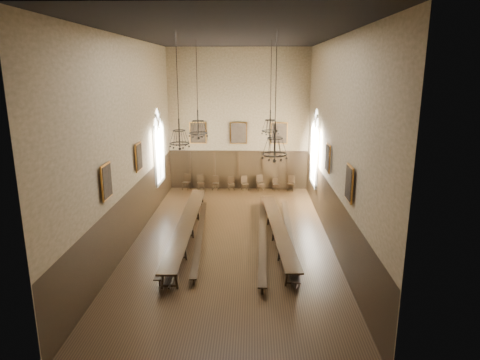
{
  "coord_description": "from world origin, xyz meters",
  "views": [
    {
      "loc": [
        0.92,
        -18.34,
        7.62
      ],
      "look_at": [
        0.32,
        1.5,
        2.5
      ],
      "focal_mm": 32.0,
      "sensor_mm": 36.0,
      "label": 1
    }
  ],
  "objects_px": {
    "chair_1": "(201,185)",
    "chandelier_front_right": "(275,147)",
    "bench_left_inner": "(200,235)",
    "chair_5": "(260,186)",
    "chandelier_back_right": "(270,125)",
    "chair_2": "(216,186)",
    "table_right": "(278,233)",
    "chair_7": "(291,186)",
    "chandelier_back_left": "(198,128)",
    "chandelier_front_left": "(179,136)",
    "table_left": "(187,230)",
    "chair_3": "(231,186)",
    "bench_right_inner": "(263,234)",
    "chair_4": "(245,186)",
    "chair_6": "(276,187)",
    "bench_right_outer": "(289,235)",
    "chair_0": "(186,185)",
    "bench_left_outer": "(178,233)"
  },
  "relations": [
    {
      "from": "table_left",
      "to": "chair_3",
      "type": "bearing_deg",
      "value": 78.89
    },
    {
      "from": "chair_0",
      "to": "chandelier_back_left",
      "type": "xyz_separation_m",
      "value": [
        1.63,
        -6.01,
        4.57
      ]
    },
    {
      "from": "table_right",
      "to": "bench_right_inner",
      "type": "height_order",
      "value": "table_right"
    },
    {
      "from": "table_right",
      "to": "chair_4",
      "type": "xyz_separation_m",
      "value": [
        -1.68,
        8.47,
        -0.08
      ]
    },
    {
      "from": "table_right",
      "to": "chair_7",
      "type": "height_order",
      "value": "chair_7"
    },
    {
      "from": "bench_right_outer",
      "to": "chandelier_back_left",
      "type": "relative_size",
      "value": 2.12
    },
    {
      "from": "chair_0",
      "to": "chair_4",
      "type": "distance_m",
      "value": 3.84
    },
    {
      "from": "chandelier_back_right",
      "to": "chandelier_front_left",
      "type": "distance_m",
      "value": 6.25
    },
    {
      "from": "chair_3",
      "to": "bench_right_outer",
      "type": "bearing_deg",
      "value": -81.53
    },
    {
      "from": "bench_right_outer",
      "to": "chandelier_front_right",
      "type": "height_order",
      "value": "chandelier_front_right"
    },
    {
      "from": "bench_right_outer",
      "to": "chair_1",
      "type": "distance_m",
      "value": 9.94
    },
    {
      "from": "chair_2",
      "to": "chair_3",
      "type": "xyz_separation_m",
      "value": [
        1.03,
        0.01,
        -0.01
      ]
    },
    {
      "from": "chandelier_back_left",
      "to": "chandelier_front_left",
      "type": "bearing_deg",
      "value": -91.45
    },
    {
      "from": "chair_4",
      "to": "chair_3",
      "type": "bearing_deg",
      "value": 154.9
    },
    {
      "from": "chair_3",
      "to": "chair_7",
      "type": "distance_m",
      "value": 3.88
    },
    {
      "from": "bench_left_inner",
      "to": "chair_5",
      "type": "xyz_separation_m",
      "value": [
        2.9,
        8.57,
        0.04
      ]
    },
    {
      "from": "chair_1",
      "to": "chandelier_front_right",
      "type": "relative_size",
      "value": 0.21
    },
    {
      "from": "bench_right_inner",
      "to": "chandelier_front_right",
      "type": "bearing_deg",
      "value": -83.12
    },
    {
      "from": "chair_4",
      "to": "chair_2",
      "type": "bearing_deg",
      "value": 158.5
    },
    {
      "from": "bench_right_inner",
      "to": "chair_4",
      "type": "distance_m",
      "value": 8.45
    },
    {
      "from": "bench_left_inner",
      "to": "chair_7",
      "type": "bearing_deg",
      "value": 60.2
    },
    {
      "from": "bench_right_inner",
      "to": "chandelier_front_right",
      "type": "distance_m",
      "value": 5.29
    },
    {
      "from": "bench_right_inner",
      "to": "chandelier_back_right",
      "type": "xyz_separation_m",
      "value": [
        0.37,
        2.8,
        4.66
      ]
    },
    {
      "from": "bench_right_inner",
      "to": "chair_6",
      "type": "distance_m",
      "value": 8.47
    },
    {
      "from": "chair_3",
      "to": "chandelier_front_right",
      "type": "distance_m",
      "value": 12.29
    },
    {
      "from": "table_left",
      "to": "chandelier_back_right",
      "type": "relative_size",
      "value": 2.38
    },
    {
      "from": "bench_right_outer",
      "to": "chair_6",
      "type": "xyz_separation_m",
      "value": [
        -0.17,
        8.47,
        -0.02
      ]
    },
    {
      "from": "table_left",
      "to": "chair_3",
      "type": "xyz_separation_m",
      "value": [
        1.64,
        8.34,
        -0.15
      ]
    },
    {
      "from": "bench_right_inner",
      "to": "chair_4",
      "type": "height_order",
      "value": "chair_4"
    },
    {
      "from": "table_left",
      "to": "bench_left_outer",
      "type": "height_order",
      "value": "table_left"
    },
    {
      "from": "chair_2",
      "to": "chandelier_front_left",
      "type": "relative_size",
      "value": 0.21
    },
    {
      "from": "chandelier_back_left",
      "to": "chandelier_front_left",
      "type": "height_order",
      "value": "same"
    },
    {
      "from": "bench_right_inner",
      "to": "chandelier_front_left",
      "type": "xyz_separation_m",
      "value": [
        -3.31,
        -2.26,
        4.88
      ]
    },
    {
      "from": "chair_4",
      "to": "chandelier_front_left",
      "type": "relative_size",
      "value": 0.22
    },
    {
      "from": "chair_2",
      "to": "chandelier_back_right",
      "type": "height_order",
      "value": "chandelier_back_right"
    },
    {
      "from": "bench_left_inner",
      "to": "chair_4",
      "type": "height_order",
      "value": "chair_4"
    },
    {
      "from": "chair_7",
      "to": "table_left",
      "type": "bearing_deg",
      "value": -110.07
    },
    {
      "from": "table_left",
      "to": "chandelier_back_right",
      "type": "distance_m",
      "value": 6.54
    },
    {
      "from": "chair_4",
      "to": "chandelier_front_left",
      "type": "height_order",
      "value": "chandelier_front_left"
    },
    {
      "from": "table_right",
      "to": "chandelier_back_right",
      "type": "height_order",
      "value": "chandelier_back_right"
    },
    {
      "from": "chair_4",
      "to": "chair_6",
      "type": "height_order",
      "value": "chair_4"
    },
    {
      "from": "chair_1",
      "to": "chandelier_back_right",
      "type": "relative_size",
      "value": 0.22
    },
    {
      "from": "table_right",
      "to": "chair_2",
      "type": "bearing_deg",
      "value": 112.81
    },
    {
      "from": "chair_6",
      "to": "chair_4",
      "type": "bearing_deg",
      "value": 164.22
    },
    {
      "from": "table_left",
      "to": "chair_4",
      "type": "distance_m",
      "value": 8.62
    },
    {
      "from": "chair_0",
      "to": "chair_3",
      "type": "xyz_separation_m",
      "value": [
        2.95,
        -0.01,
        -0.04
      ]
    },
    {
      "from": "bench_left_outer",
      "to": "chair_3",
      "type": "xyz_separation_m",
      "value": [
        2.06,
        8.41,
        -0.02
      ]
    },
    {
      "from": "chair_5",
      "to": "chandelier_back_right",
      "type": "bearing_deg",
      "value": -102.05
    },
    {
      "from": "chandelier_back_left",
      "to": "chandelier_back_right",
      "type": "height_order",
      "value": "same"
    },
    {
      "from": "chandelier_front_left",
      "to": "table_right",
      "type": "bearing_deg",
      "value": 28.51
    }
  ]
}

